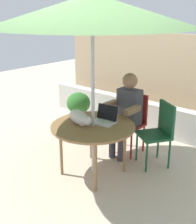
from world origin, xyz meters
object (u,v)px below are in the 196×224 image
(person_seated, at_px, (126,110))
(laptop, at_px, (105,117))
(patio_table, at_px, (93,129))
(cat, at_px, (80,118))
(chair_occupied, at_px, (132,118))
(chair_empty, at_px, (160,129))
(potted_plant_near_fence, at_px, (79,109))
(patio_umbrella, at_px, (92,10))

(person_seated, xyz_separation_m, laptop, (0.05, -0.55, 0.06))
(patio_table, xyz_separation_m, cat, (-0.16, -0.08, 0.14))
(chair_occupied, bearing_deg, chair_empty, -12.37)
(chair_empty, xyz_separation_m, person_seated, (-0.54, -0.04, 0.17))
(person_seated, bearing_deg, laptop, -85.17)
(chair_occupied, height_order, chair_empty, same)
(person_seated, height_order, laptop, person_seated)
(chair_empty, height_order, laptop, laptop)
(person_seated, relative_size, potted_plant_near_fence, 1.70)
(laptop, bearing_deg, patio_table, -103.32)
(chair_occupied, xyz_separation_m, person_seated, (0.00, -0.16, 0.17))
(patio_umbrella, bearing_deg, potted_plant_near_fence, 141.26)
(patio_umbrella, relative_size, cat, 3.91)
(laptop, bearing_deg, cat, -126.83)
(person_seated, distance_m, laptop, 0.56)
(patio_umbrella, bearing_deg, chair_occupied, 90.00)
(cat, distance_m, potted_plant_near_fence, 1.43)
(patio_umbrella, xyz_separation_m, person_seated, (0.00, 0.75, -1.39))
(patio_umbrella, relative_size, chair_empty, 2.65)
(patio_umbrella, relative_size, laptop, 7.31)
(patio_umbrella, distance_m, laptop, 1.35)
(chair_empty, bearing_deg, potted_plant_near_fence, 175.86)
(potted_plant_near_fence, bearing_deg, chair_occupied, -0.17)
(laptop, bearing_deg, patio_umbrella, -103.32)
(person_seated, bearing_deg, chair_occupied, 90.00)
(chair_empty, bearing_deg, cat, -128.73)
(patio_table, distance_m, cat, 0.22)
(chair_empty, height_order, potted_plant_near_fence, chair_empty)
(patio_table, height_order, cat, cat)
(chair_occupied, bearing_deg, patio_table, -90.00)
(patio_table, xyz_separation_m, chair_occupied, (0.00, 0.91, -0.11))
(chair_empty, bearing_deg, person_seated, -175.66)
(patio_umbrella, relative_size, potted_plant_near_fence, 3.29)
(patio_table, bearing_deg, patio_umbrella, 0.00)
(laptop, height_order, potted_plant_near_fence, laptop)
(patio_table, relative_size, laptop, 3.30)
(patio_umbrella, height_order, chair_occupied, patio_umbrella)
(chair_occupied, relative_size, chair_empty, 1.00)
(chair_empty, distance_m, potted_plant_near_fence, 1.68)
(chair_empty, bearing_deg, patio_umbrella, -124.20)
(patio_umbrella, relative_size, chair_occupied, 2.65)
(chair_occupied, distance_m, person_seated, 0.23)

